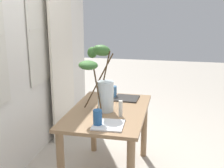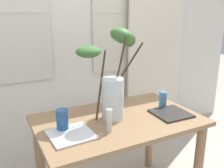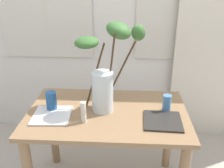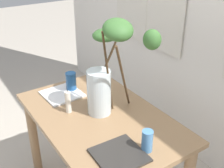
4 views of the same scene
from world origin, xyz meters
name	(u,v)px [view 2 (image 2 of 4)]	position (x,y,z in m)	size (l,w,h in m)	color
back_wall_with_windows	(69,13)	(0.00, 1.00, 1.46)	(4.38, 0.14, 2.93)	silver
curtain_sheer_side	(156,38)	(0.97, 0.85, 1.19)	(0.74, 0.03, 2.38)	silver
dining_table	(118,136)	(0.00, 0.00, 0.60)	(1.15, 0.73, 0.74)	#93704C
vase_with_branches	(112,76)	(-0.01, 0.07, 1.04)	(0.57, 0.35, 0.66)	silver
drinking_glass_blue_left	(62,120)	(-0.41, 0.00, 0.81)	(0.08, 0.08, 0.14)	#235693
drinking_glass_blue_right	(163,99)	(0.43, 0.03, 0.80)	(0.06, 0.06, 0.13)	#4C84BC
plate_square_left	(71,135)	(-0.38, -0.09, 0.74)	(0.26, 0.26, 0.01)	white
plate_square_right	(171,113)	(0.38, -0.12, 0.74)	(0.25, 0.25, 0.01)	#2D2B28
pillar_candle	(109,120)	(-0.15, -0.15, 0.81)	(0.04, 0.04, 0.16)	silver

